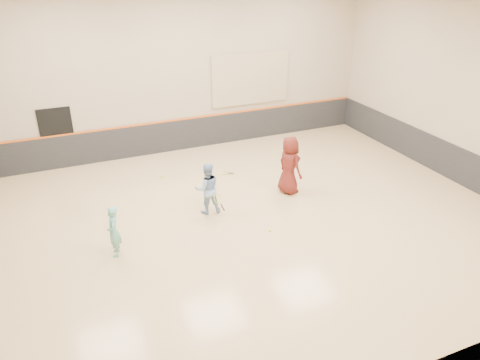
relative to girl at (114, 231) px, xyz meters
name	(u,v)px	position (x,y,z in m)	size (l,w,h in m)	color
room	(247,197)	(3.68, 0.15, 0.13)	(15.04, 12.04, 6.22)	tan
wainscot_back	(184,134)	(3.68, 6.12, -0.08)	(14.90, 0.04, 1.20)	#232326
wainscot_right	(449,161)	(11.15, 0.15, -0.08)	(0.04, 11.90, 1.20)	#232326
accent_stripe	(183,119)	(3.68, 6.11, 0.54)	(14.90, 0.03, 0.06)	#D85914
acoustic_panel	(251,79)	(6.48, 6.10, 1.82)	(3.20, 0.08, 2.00)	tan
doorway	(58,139)	(-0.82, 6.13, 0.42)	(1.10, 0.05, 2.20)	black
girl	(114,231)	(0.00, 0.00, 0.00)	(0.50, 0.33, 1.36)	#65AFA4
instructor	(207,188)	(2.87, 1.11, 0.10)	(0.76, 0.59, 1.56)	#85A6CE
young_man	(289,165)	(5.67, 1.32, 0.25)	(0.91, 0.59, 1.87)	#5A1B15
held_racket	(218,199)	(3.05, 0.75, -0.10)	(0.41, 0.41, 0.55)	#B0C92C
spare_racket	(224,171)	(4.26, 3.42, -0.60)	(0.67, 0.67, 0.16)	#9FC42B
ball_under_racket	(270,230)	(4.06, -0.57, -0.65)	(0.07, 0.07, 0.07)	yellow
ball_in_hand	(297,157)	(5.83, 1.19, 0.57)	(0.07, 0.07, 0.07)	#C8DB32
ball_beside_spare	(162,177)	(2.20, 3.93, -0.65)	(0.07, 0.07, 0.07)	yellow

